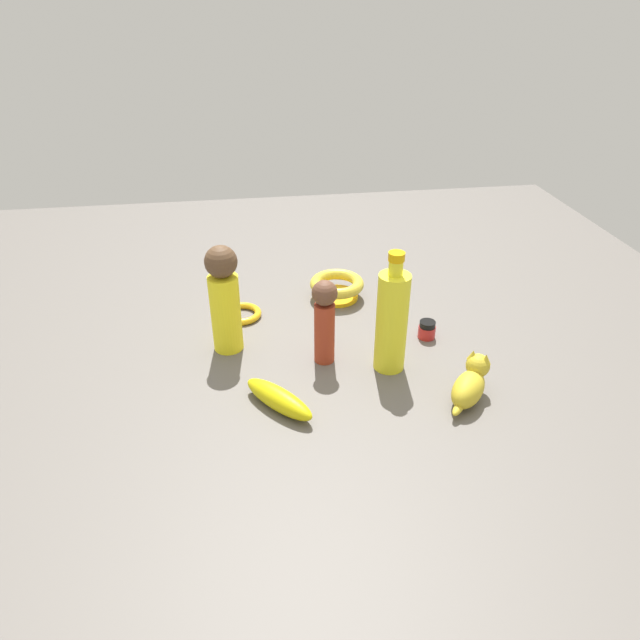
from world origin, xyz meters
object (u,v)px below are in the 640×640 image
at_px(cat_figurine, 470,383).
at_px(bottle_tall, 392,320).
at_px(bowl, 337,286).
at_px(person_figure_child, 224,298).
at_px(bangle, 242,314).
at_px(person_figure_adult, 326,318).
at_px(banana, 279,399).
at_px(nail_polish_jar, 427,330).

bearing_deg(cat_figurine, bottle_tall, -45.65).
relative_size(bottle_tall, bowl, 1.91).
relative_size(bottle_tall, person_figure_child, 1.08).
bearing_deg(person_figure_child, cat_figurine, 151.30).
distance_m(bangle, cat_figurine, 0.56).
relative_size(person_figure_adult, bottle_tall, 0.72).
xyz_separation_m(person_figure_adult, bangle, (0.17, -0.21, -0.09)).
bearing_deg(bottle_tall, bowl, -79.82).
xyz_separation_m(bottle_tall, bowl, (0.06, -0.31, -0.08)).
xyz_separation_m(banana, nail_polish_jar, (-0.35, -0.20, -0.00)).
distance_m(person_figure_adult, bangle, 0.28).
relative_size(nail_polish_jar, person_figure_child, 0.17).
distance_m(banana, cat_figurine, 0.36).
relative_size(bottle_tall, nail_polish_jar, 6.39).
distance_m(bottle_tall, cat_figurine, 0.19).
bearing_deg(person_figure_child, bangle, -103.51).
bearing_deg(person_figure_adult, nail_polish_jar, -167.01).
bearing_deg(nail_polish_jar, banana, 29.71).
bearing_deg(bottle_tall, person_figure_adult, -19.08).
xyz_separation_m(person_figure_adult, cat_figurine, (-0.25, 0.17, -0.06)).
bearing_deg(banana, person_figure_child, 162.36).
relative_size(person_figure_adult, person_figure_child, 0.78).
relative_size(bangle, cat_figurine, 0.81).
relative_size(nail_polish_jar, cat_figurine, 0.34).
height_order(person_figure_adult, bangle, person_figure_adult).
bearing_deg(bangle, nail_polish_jar, 159.53).
height_order(banana, bowl, bowl).
bearing_deg(bangle, bowl, -166.06).
distance_m(person_figure_child, cat_figurine, 0.52).
bearing_deg(bowl, person_figure_adult, 75.48).
bearing_deg(nail_polish_jar, person_figure_child, -2.91).
xyz_separation_m(bottle_tall, cat_figurine, (-0.12, 0.13, -0.07)).
bearing_deg(bottle_tall, bangle, -40.18).
xyz_separation_m(person_figure_adult, bottle_tall, (-0.12, 0.04, 0.01)).
height_order(bowl, cat_figurine, cat_figurine).
height_order(bangle, person_figure_child, person_figure_child).
distance_m(nail_polish_jar, person_figure_child, 0.45).
bearing_deg(nail_polish_jar, cat_figurine, 93.11).
relative_size(person_figure_adult, bowl, 1.38).
xyz_separation_m(nail_polish_jar, person_figure_child, (0.44, -0.02, 0.10)).
distance_m(person_figure_adult, person_figure_child, 0.22).
height_order(bangle, cat_figurine, cat_figurine).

